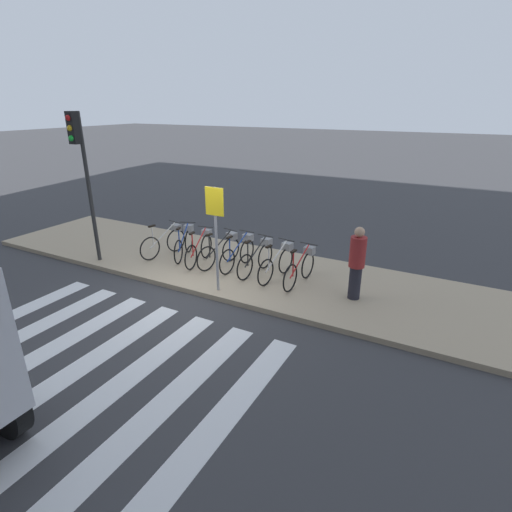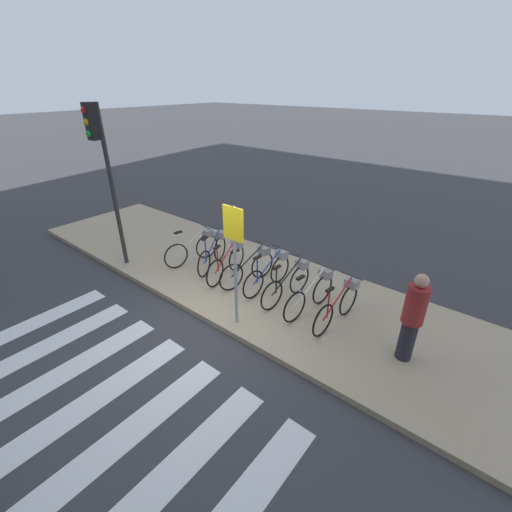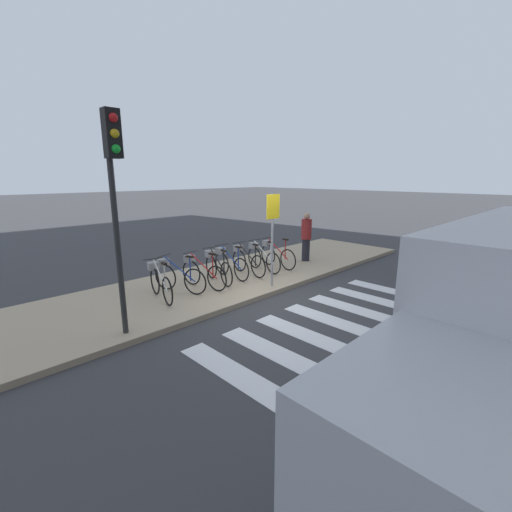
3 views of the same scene
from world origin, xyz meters
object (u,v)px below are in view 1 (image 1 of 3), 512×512
Objects in this scene: parked_bicycle_6 at (278,261)px; parked_bicycle_7 at (301,266)px; traffic_light at (81,158)px; pedestrian at (357,262)px; parked_bicycle_2 at (200,247)px; parked_bicycle_4 at (239,252)px; parked_bicycle_3 at (221,249)px; parked_bicycle_5 at (258,257)px; parked_bicycle_0 at (166,240)px; parked_bicycle_1 at (185,242)px; sign_post at (215,222)px.

parked_bicycle_6 is 1.00× the size of parked_bicycle_7.
traffic_light is (-5.41, -1.30, 2.30)m from parked_bicycle_7.
parked_bicycle_7 is at bearing 172.34° from pedestrian.
parked_bicycle_7 is at bearing 0.37° from parked_bicycle_2.
traffic_light is at bearing -170.56° from pedestrian.
traffic_light reaches higher than parked_bicycle_4.
parked_bicycle_5 is (1.08, -0.02, 0.00)m from parked_bicycle_3.
parked_bicycle_0 is 0.99× the size of parked_bicycle_7.
parked_bicycle_4 is at bearing 9.30° from parked_bicycle_2.
parked_bicycle_3 is (1.22, -0.04, 0.00)m from parked_bicycle_1.
parked_bicycle_2 is 1.01× the size of parked_bicycle_3.
parked_bicycle_0 is 5.38m from pedestrian.
parked_bicycle_5 is 2.56m from pedestrian.
parked_bicycle_3 and parked_bicycle_6 have the same top height.
parked_bicycle_2 is at bearing 137.65° from sign_post.
parked_bicycle_0 is 4.04m from parked_bicycle_7.
parked_bicycle_2 is 1.11m from parked_bicycle_4.
parked_bicycle_1 is 0.95× the size of parked_bicycle_7.
sign_post is at bearing -60.59° from parked_bicycle_3.
parked_bicycle_2 and parked_bicycle_3 have the same top height.
parked_bicycle_2 and parked_bicycle_5 have the same top height.
parked_bicycle_0 is at bearing -178.26° from parked_bicycle_5.
parked_bicycle_4 and parked_bicycle_7 have the same top height.
parked_bicycle_5 is 0.59m from parked_bicycle_6.
parked_bicycle_6 is (1.17, -0.14, 0.00)m from parked_bicycle_4.
parked_bicycle_6 is (1.67, -0.06, 0.00)m from parked_bicycle_3.
parked_bicycle_1 is 3.31m from traffic_light.
traffic_light is (-1.37, -1.28, 2.30)m from parked_bicycle_0.
parked_bicycle_0 is 3.44m from parked_bicycle_6.
sign_post is at bearing 0.69° from traffic_light.
parked_bicycle_7 is 6.02m from traffic_light.
parked_bicycle_7 is 0.96× the size of pedestrian.
parked_bicycle_3 is 4.13m from traffic_light.
parked_bicycle_5 is at bearing 17.94° from traffic_light.
parked_bicycle_7 is at bearing -2.12° from parked_bicycle_3.
parked_bicycle_6 is 0.40× the size of traffic_light.
parked_bicycle_2 is 1.00× the size of parked_bicycle_6.
parked_bicycle_6 is at bearing 0.67° from parked_bicycle_0.
parked_bicycle_1 is at bearing 178.28° from parked_bicycle_3.
parked_bicycle_7 is at bearing -3.30° from parked_bicycle_5.
pedestrian reaches higher than parked_bicycle_5.
parked_bicycle_0 and parked_bicycle_5 have the same top height.
parked_bicycle_3 is 1.93m from sign_post.
parked_bicycle_0 is at bearing 153.99° from sign_post.
parked_bicycle_3 is 2.27m from parked_bicycle_7.
parked_bicycle_2 is at bearing 26.70° from traffic_light.
parked_bicycle_1 and parked_bicycle_2 have the same top height.
parked_bicycle_6 is at bearing 15.35° from traffic_light.
parked_bicycle_4 is 1.78m from parked_bicycle_7.
parked_bicycle_3 is (0.60, 0.10, 0.00)m from parked_bicycle_2.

